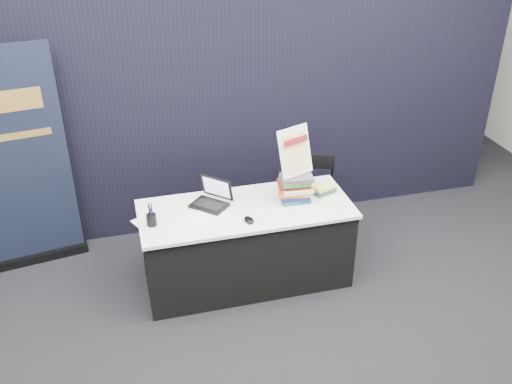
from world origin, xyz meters
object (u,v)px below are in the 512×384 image
object	(u,v)px
book_stack_short	(324,188)
info_sign	(295,152)
book_stack_tall	(295,188)
pullup_banner	(22,175)
laptop	(208,199)
stacking_chair	(319,196)
display_table	(246,244)

from	to	relation	value
book_stack_short	info_sign	distance (m)	0.50
book_stack_tall	pullup_banner	bearing A→B (deg)	161.18
laptop	stacking_chair	size ratio (longest dim) A/B	0.48
laptop	book_stack_tall	bearing A→B (deg)	34.78
laptop	book_stack_short	world-z (taller)	laptop
stacking_chair	display_table	bearing A→B (deg)	-129.34
display_table	pullup_banner	bearing A→B (deg)	156.56
book_stack_tall	stacking_chair	world-z (taller)	book_stack_tall
book_stack_short	info_sign	bearing A→B (deg)	-174.82
pullup_banner	stacking_chair	world-z (taller)	pullup_banner
laptop	stacking_chair	bearing A→B (deg)	60.61
display_table	laptop	bearing A→B (deg)	154.86
laptop	pullup_banner	world-z (taller)	pullup_banner
display_table	stacking_chair	world-z (taller)	stacking_chair
display_table	info_sign	bearing A→B (deg)	6.59
laptop	pullup_banner	size ratio (longest dim) A/B	0.20
book_stack_tall	laptop	bearing A→B (deg)	170.82
laptop	book_stack_short	bearing A→B (deg)	40.56
book_stack_tall	pullup_banner	world-z (taller)	pullup_banner
laptop	pullup_banner	distance (m)	1.66
info_sign	stacking_chair	world-z (taller)	info_sign
pullup_banner	stacking_chair	size ratio (longest dim) A/B	2.41
display_table	pullup_banner	world-z (taller)	pullup_banner
book_stack_short	stacking_chair	xyz separation A→B (m)	(0.12, 0.40, -0.32)
info_sign	stacking_chair	size ratio (longest dim) A/B	0.50
display_table	book_stack_tall	size ratio (longest dim) A/B	6.81
pullup_banner	laptop	bearing A→B (deg)	-32.31
laptop	stacking_chair	distance (m)	1.24
book_stack_tall	pullup_banner	distance (m)	2.38
display_table	book_stack_tall	distance (m)	0.66
book_stack_short	pullup_banner	world-z (taller)	pullup_banner
laptop	book_stack_short	distance (m)	1.03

